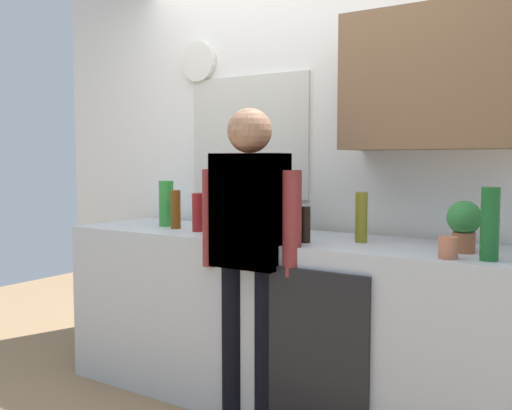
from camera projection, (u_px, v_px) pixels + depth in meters
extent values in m
cube|color=#B2B7BC|center=(281.00, 322.00, 3.13)|extent=(2.62, 0.64, 0.94)
cube|color=black|center=(312.00, 361.00, 2.66)|extent=(0.56, 0.02, 0.85)
cube|color=white|center=(318.00, 168.00, 3.42)|extent=(4.22, 0.10, 2.60)
cube|color=beige|center=(248.00, 137.00, 3.61)|extent=(0.86, 0.02, 0.76)
cube|color=#8CA5C6|center=(249.00, 137.00, 3.61)|extent=(0.80, 0.02, 0.70)
cube|color=brown|center=(430.00, 80.00, 2.82)|extent=(0.84, 0.32, 0.68)
cylinder|color=silver|center=(199.00, 62.00, 3.77)|extent=(0.26, 0.03, 0.26)
cube|color=black|center=(273.00, 230.00, 3.21)|extent=(0.20, 0.20, 0.03)
cube|color=black|center=(278.00, 202.00, 3.25)|extent=(0.18, 0.08, 0.28)
cylinder|color=black|center=(270.00, 218.00, 3.18)|extent=(0.11, 0.11, 0.11)
cylinder|color=black|center=(273.00, 177.00, 3.19)|extent=(0.17, 0.17, 0.03)
cylinder|color=maroon|center=(198.00, 212.00, 3.28)|extent=(0.06, 0.06, 0.22)
cylinder|color=black|center=(305.00, 224.00, 2.85)|extent=(0.06, 0.06, 0.18)
cylinder|color=#2D8C33|center=(166.00, 203.00, 3.54)|extent=(0.09, 0.09, 0.28)
cylinder|color=#195923|center=(490.00, 224.00, 2.33)|extent=(0.07, 0.07, 0.30)
cylinder|color=brown|center=(176.00, 209.00, 3.41)|extent=(0.06, 0.06, 0.23)
cylinder|color=olive|center=(361.00, 217.00, 2.85)|extent=(0.06, 0.06, 0.25)
cylinder|color=#B26647|center=(448.00, 248.00, 2.38)|extent=(0.08, 0.08, 0.09)
cylinder|color=#9E5638|center=(464.00, 242.00, 2.54)|extent=(0.10, 0.10, 0.09)
sphere|color=#2D7233|center=(464.00, 218.00, 2.53)|extent=(0.15, 0.15, 0.15)
cylinder|color=yellow|center=(223.00, 217.00, 3.34)|extent=(0.06, 0.06, 0.15)
cone|color=white|center=(223.00, 202.00, 3.33)|extent=(0.02, 0.02, 0.03)
cylinder|color=#3F4766|center=(234.00, 344.00, 2.94)|extent=(0.12, 0.12, 0.82)
cylinder|color=#3F4766|center=(267.00, 351.00, 2.83)|extent=(0.12, 0.12, 0.82)
cube|color=#D85959|center=(250.00, 210.00, 2.83)|extent=(0.36, 0.20, 0.56)
sphere|color=#D8AD8C|center=(250.00, 131.00, 2.80)|extent=(0.22, 0.22, 0.22)
cylinder|color=#D85959|center=(211.00, 218.00, 2.97)|extent=(0.09, 0.09, 0.50)
cylinder|color=#D85959|center=(292.00, 223.00, 2.70)|extent=(0.09, 0.09, 0.50)
cylinder|color=black|center=(234.00, 344.00, 2.94)|extent=(0.12, 0.12, 0.82)
cylinder|color=black|center=(267.00, 351.00, 2.83)|extent=(0.12, 0.12, 0.82)
cube|color=#D85959|center=(250.00, 210.00, 2.83)|extent=(0.36, 0.20, 0.56)
sphere|color=#D8AD8C|center=(250.00, 131.00, 2.80)|extent=(0.22, 0.22, 0.22)
cylinder|color=#D85959|center=(211.00, 218.00, 2.97)|extent=(0.09, 0.09, 0.50)
cylinder|color=#D85959|center=(292.00, 223.00, 2.70)|extent=(0.09, 0.09, 0.50)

